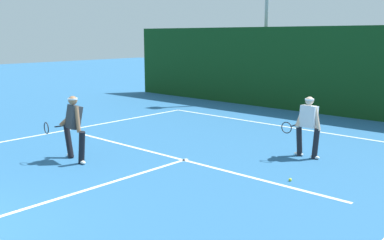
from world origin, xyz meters
name	(u,v)px	position (x,y,z in m)	size (l,w,h in m)	color
court_line_baseline_far	(290,127)	(0.00, 11.59, 0.00)	(10.55, 0.10, 0.01)	white
court_line_service	(184,160)	(0.00, 6.26, 0.00)	(8.60, 0.10, 0.01)	white
court_line_centre	(79,192)	(0.00, 3.20, 0.00)	(0.10, 6.40, 0.01)	white
player_near	(74,125)	(-2.00, 4.43, 0.90)	(1.10, 0.89, 1.64)	black
player_far	(308,124)	(2.16, 8.56, 0.86)	(0.79, 0.82, 1.57)	black
tennis_ball	(290,180)	(2.80, 6.61, 0.03)	(0.07, 0.07, 0.07)	#D1E033
back_fence_windscreen	(333,71)	(0.00, 14.73, 1.72)	(21.50, 0.12, 3.43)	#103A15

